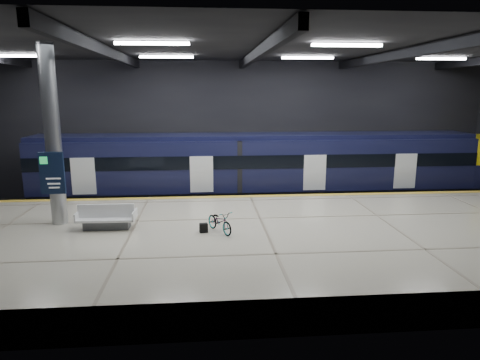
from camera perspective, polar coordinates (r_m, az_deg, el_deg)
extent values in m
plane|color=black|center=(19.02, 2.25, -7.39)|extent=(30.00, 30.00, 0.00)
cube|color=black|center=(26.03, 0.14, 6.81)|extent=(30.00, 0.10, 8.00)
cube|color=black|center=(10.33, 7.87, -0.82)|extent=(30.00, 0.10, 8.00)
cube|color=black|center=(18.06, 2.46, 17.35)|extent=(30.00, 16.00, 0.10)
cube|color=black|center=(18.29, -17.34, 15.99)|extent=(0.25, 16.00, 0.40)
cube|color=black|center=(18.04, 2.45, 16.56)|extent=(0.25, 16.00, 0.40)
cube|color=black|center=(19.71, 20.71, 15.43)|extent=(0.25, 16.00, 0.40)
cube|color=white|center=(16.02, -11.62, 17.43)|extent=(2.60, 0.18, 0.10)
cube|color=white|center=(16.77, 14.07, 17.05)|extent=(2.60, 0.18, 0.10)
cube|color=white|center=(23.58, -27.54, 14.46)|extent=(2.60, 0.18, 0.10)
cube|color=white|center=(21.97, -9.77, 15.88)|extent=(2.60, 0.18, 0.10)
cube|color=white|center=(22.52, 9.00, 15.79)|extent=(2.60, 0.18, 0.10)
cube|color=white|center=(25.09, 25.25, 14.42)|extent=(2.60, 0.18, 0.10)
cube|color=beige|center=(16.50, 3.34, -8.41)|extent=(30.00, 11.00, 1.10)
cube|color=gold|center=(21.33, 1.36, -2.17)|extent=(30.00, 0.40, 0.01)
cube|color=gray|center=(23.54, 0.82, -3.42)|extent=(30.00, 0.08, 0.16)
cube|color=gray|center=(24.93, 0.49, -2.56)|extent=(30.00, 0.08, 0.16)
cube|color=black|center=(24.18, 2.06, -1.86)|extent=(24.00, 2.58, 0.80)
cube|color=black|center=(23.83, 2.09, 2.29)|extent=(24.00, 2.80, 2.75)
cube|color=black|center=(23.63, 2.12, 5.87)|extent=(24.00, 2.30, 0.24)
cube|color=black|center=(22.40, 2.53, 2.39)|extent=(24.00, 0.04, 0.70)
cube|color=white|center=(23.08, 9.93, 0.99)|extent=(1.20, 0.05, 1.90)
cube|color=yellow|center=(28.47, 29.07, 2.36)|extent=(2.00, 2.80, 2.75)
cube|color=#595B60|center=(17.12, -17.30, -5.69)|extent=(1.70, 0.56, 0.32)
cube|color=white|center=(17.05, -17.35, -4.91)|extent=(2.13, 0.94, 0.08)
cube|color=white|center=(16.97, -17.41, -3.95)|extent=(2.11, 0.13, 0.53)
cube|color=white|center=(17.30, -20.78, -4.47)|extent=(0.08, 0.90, 0.32)
cube|color=white|center=(16.79, -13.87, -4.52)|extent=(0.08, 0.90, 0.32)
imported|color=#99999E|center=(15.91, -2.72, -5.52)|extent=(1.25, 1.63, 0.82)
cube|color=black|center=(15.97, -4.87, -6.38)|extent=(0.33, 0.23, 0.35)
cylinder|color=#9EA0A5|center=(17.87, -23.69, 5.36)|extent=(0.60, 0.60, 6.90)
cube|color=#0D1932|center=(17.65, -23.76, 0.85)|extent=(0.90, 0.12, 1.60)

